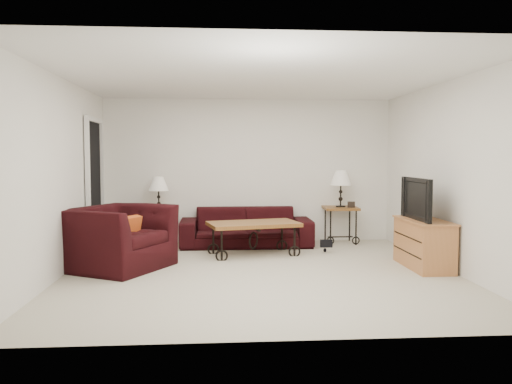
# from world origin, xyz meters

# --- Properties ---
(ground) EXTENTS (5.00, 5.00, 0.00)m
(ground) POSITION_xyz_m (0.00, 0.00, 0.00)
(ground) COLOR #B8B29D
(ground) RESTS_ON ground
(wall_back) EXTENTS (5.00, 0.02, 2.50)m
(wall_back) POSITION_xyz_m (0.00, 2.50, 1.25)
(wall_back) COLOR silver
(wall_back) RESTS_ON ground
(wall_front) EXTENTS (5.00, 0.02, 2.50)m
(wall_front) POSITION_xyz_m (0.00, -2.50, 1.25)
(wall_front) COLOR silver
(wall_front) RESTS_ON ground
(wall_left) EXTENTS (0.02, 5.00, 2.50)m
(wall_left) POSITION_xyz_m (-2.50, 0.00, 1.25)
(wall_left) COLOR silver
(wall_left) RESTS_ON ground
(wall_right) EXTENTS (0.02, 5.00, 2.50)m
(wall_right) POSITION_xyz_m (2.50, 0.00, 1.25)
(wall_right) COLOR silver
(wall_right) RESTS_ON ground
(ceiling) EXTENTS (5.00, 5.00, 0.00)m
(ceiling) POSITION_xyz_m (0.00, 0.00, 2.50)
(ceiling) COLOR white
(ceiling) RESTS_ON wall_back
(doorway) EXTENTS (0.08, 0.94, 2.04)m
(doorway) POSITION_xyz_m (-2.47, 1.65, 1.02)
(doorway) COLOR black
(doorway) RESTS_ON ground
(sofa) EXTENTS (2.19, 0.85, 0.64)m
(sofa) POSITION_xyz_m (-0.07, 2.02, 0.32)
(sofa) COLOR black
(sofa) RESTS_ON ground
(side_table_left) EXTENTS (0.56, 0.56, 0.58)m
(side_table_left) POSITION_xyz_m (-1.54, 2.20, 0.29)
(side_table_left) COLOR brown
(side_table_left) RESTS_ON ground
(side_table_right) EXTENTS (0.60, 0.60, 0.63)m
(side_table_right) POSITION_xyz_m (1.58, 2.20, 0.31)
(side_table_right) COLOR brown
(side_table_right) RESTS_ON ground
(lamp_left) EXTENTS (0.34, 0.34, 0.58)m
(lamp_left) POSITION_xyz_m (-1.54, 2.20, 0.87)
(lamp_left) COLOR black
(lamp_left) RESTS_ON side_table_left
(lamp_right) EXTENTS (0.37, 0.37, 0.63)m
(lamp_right) POSITION_xyz_m (1.58, 2.20, 0.94)
(lamp_right) COLOR black
(lamp_right) RESTS_ON side_table_right
(photo_frame_left) EXTENTS (0.12, 0.04, 0.10)m
(photo_frame_left) POSITION_xyz_m (-1.69, 2.05, 0.63)
(photo_frame_left) COLOR black
(photo_frame_left) RESTS_ON side_table_left
(photo_frame_right) EXTENTS (0.13, 0.05, 0.10)m
(photo_frame_right) POSITION_xyz_m (1.73, 2.05, 0.68)
(photo_frame_right) COLOR black
(photo_frame_right) RESTS_ON side_table_right
(coffee_table) EXTENTS (1.47, 1.01, 0.50)m
(coffee_table) POSITION_xyz_m (-0.00, 1.21, 0.25)
(coffee_table) COLOR brown
(coffee_table) RESTS_ON ground
(armchair) EXTENTS (1.60, 1.66, 0.83)m
(armchair) POSITION_xyz_m (-1.88, 0.40, 0.42)
(armchair) COLOR black
(armchair) RESTS_ON ground
(throw_pillow) EXTENTS (0.27, 0.38, 0.38)m
(throw_pillow) POSITION_xyz_m (-1.72, 0.35, 0.52)
(throw_pillow) COLOR #B35116
(throw_pillow) RESTS_ON armchair
(tv_stand) EXTENTS (0.45, 1.09, 0.65)m
(tv_stand) POSITION_xyz_m (2.23, 0.14, 0.33)
(tv_stand) COLOR #C17947
(tv_stand) RESTS_ON ground
(television) EXTENTS (0.13, 0.98, 0.56)m
(television) POSITION_xyz_m (2.21, 0.14, 0.94)
(television) COLOR black
(television) RESTS_ON tv_stand
(backpack) EXTENTS (0.35, 0.32, 0.37)m
(backpack) POSITION_xyz_m (1.14, 1.36, 0.19)
(backpack) COLOR black
(backpack) RESTS_ON ground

